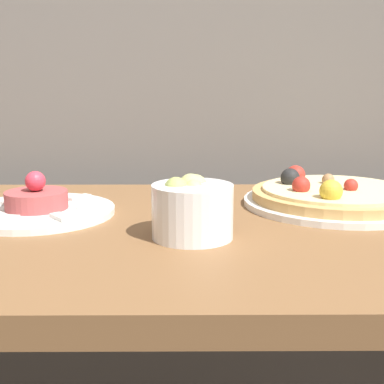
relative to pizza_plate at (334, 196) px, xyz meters
The scene contains 4 objects.
dining_table 0.35m from the pizza_plate, 159.06° to the right, with size 1.42×0.60×0.75m.
pizza_plate is the anchor object (origin of this frame).
tartare_plate 0.48m from the pizza_plate, behind, with size 0.24×0.24×0.07m.
small_bowl 0.30m from the pizza_plate, 142.81° to the right, with size 0.11×0.11×0.08m.
Camera 1 is at (0.07, -0.44, 0.95)m, focal length 50.00 mm.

